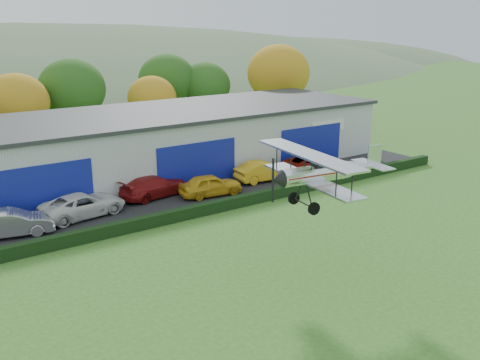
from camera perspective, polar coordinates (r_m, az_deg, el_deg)
ground at (r=23.98m, az=12.86°, el=-15.64°), size 300.00×300.00×0.00m
apron at (r=40.91m, az=-6.23°, el=-1.51°), size 48.00×9.00×0.05m
hedge at (r=36.86m, az=-2.63°, el=-2.85°), size 46.00×0.60×0.80m
hangar at (r=47.11m, az=-8.32°, el=4.12°), size 40.60×12.60×5.30m
tree_belt at (r=56.74m, az=-18.12°, el=8.59°), size 75.70×13.22×10.12m
car_1 at (r=35.41m, az=-23.27°, el=-4.24°), size 5.25×2.75×1.65m
car_2 at (r=37.33m, az=-16.39°, el=-2.56°), size 6.01×3.41×1.58m
car_3 at (r=40.33m, az=-9.10°, el=-0.66°), size 5.82×3.20×1.60m
car_4 at (r=40.16m, az=-3.15°, el=-0.53°), size 4.98×2.54×1.62m
car_5 at (r=43.96m, az=2.62°, el=1.00°), size 5.13×2.12×1.65m
car_6 at (r=46.93m, az=7.97°, el=1.86°), size 6.01×2.86×1.65m
biplane at (r=26.59m, az=8.99°, el=0.98°), size 6.57×7.53×2.80m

